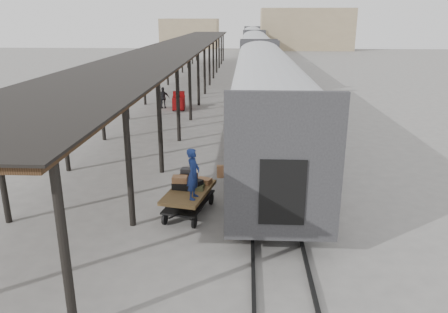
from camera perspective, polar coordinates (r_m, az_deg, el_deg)
ground at (r=16.03m, az=-5.33°, el=-5.78°), size 160.00×160.00×0.00m
train at (r=48.48m, az=4.17°, el=13.38°), size 3.45×76.01×4.01m
canopy at (r=39.01m, az=-5.54°, el=14.22°), size 4.90×64.30×4.15m
rails at (r=48.95m, az=4.11°, el=10.33°), size 1.54×150.00×0.12m
building_far at (r=93.31m, az=10.59°, el=16.05°), size 18.00×10.00×8.00m
building_left at (r=97.36m, az=-4.46°, el=15.76°), size 12.00×8.00×6.00m
baggage_cart at (r=14.74m, az=-4.62°, el=-5.18°), size 1.72×2.61×0.86m
suitcase_stack at (r=14.92m, az=-4.66°, el=-3.21°), size 1.32×1.05×0.57m
luggage_tug at (r=31.70m, az=-5.92°, el=7.14°), size 1.00×1.49×1.25m
porter at (r=13.73m, az=-4.03°, el=-2.27°), size 0.49×0.66×1.65m
pedestrian at (r=32.25m, az=-7.93°, el=7.60°), size 0.91×0.39×1.55m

